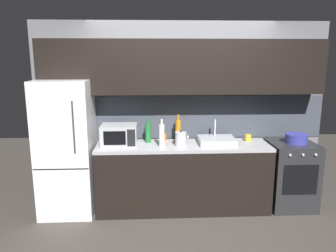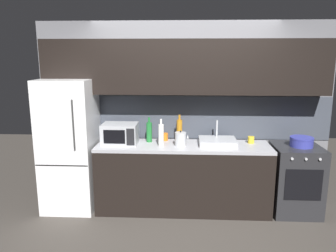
# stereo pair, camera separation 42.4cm
# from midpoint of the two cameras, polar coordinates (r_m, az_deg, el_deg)

# --- Properties ---
(ground_plane) EXTENTS (10.00, 10.00, 0.00)m
(ground_plane) POSITION_cam_midpoint_polar(r_m,az_deg,el_deg) (3.84, 0.53, -19.99)
(ground_plane) COLOR #3D3833
(back_wall) EXTENTS (4.01, 0.44, 2.50)m
(back_wall) POSITION_cam_midpoint_polar(r_m,az_deg,el_deg) (4.48, -0.34, 5.80)
(back_wall) COLOR slate
(back_wall) RESTS_ON ground
(counter_run) EXTENTS (2.27, 0.60, 0.90)m
(counter_run) POSITION_cam_midpoint_polar(r_m,az_deg,el_deg) (4.45, -0.15, -8.86)
(counter_run) COLOR black
(counter_run) RESTS_ON ground
(refrigerator) EXTENTS (0.68, 0.69, 1.75)m
(refrigerator) POSITION_cam_midpoint_polar(r_m,az_deg,el_deg) (4.51, -19.83, -3.61)
(refrigerator) COLOR white
(refrigerator) RESTS_ON ground
(oven_range) EXTENTS (0.60, 0.62, 0.90)m
(oven_range) POSITION_cam_midpoint_polar(r_m,az_deg,el_deg) (4.75, 18.13, -8.11)
(oven_range) COLOR #232326
(oven_range) RESTS_ON ground
(microwave) EXTENTS (0.46, 0.35, 0.27)m
(microwave) POSITION_cam_midpoint_polar(r_m,az_deg,el_deg) (4.33, -11.28, -1.55)
(microwave) COLOR #A8AAAF
(microwave) RESTS_ON counter_run
(sink_basin) EXTENTS (0.48, 0.38, 0.30)m
(sink_basin) POSITION_cam_midpoint_polar(r_m,az_deg,el_deg) (4.37, 5.71, -2.53)
(sink_basin) COLOR #ADAFB5
(sink_basin) RESTS_ON counter_run
(kettle) EXTENTS (0.18, 0.15, 0.20)m
(kettle) POSITION_cam_midpoint_polar(r_m,az_deg,el_deg) (4.24, -0.61, -2.26)
(kettle) COLOR #B7BABF
(kettle) RESTS_ON counter_run
(wine_bottle_green) EXTENTS (0.08, 0.08, 0.34)m
(wine_bottle_green) POSITION_cam_midpoint_polar(r_m,az_deg,el_deg) (4.40, -6.24, -1.12)
(wine_bottle_green) COLOR #1E6B2D
(wine_bottle_green) RESTS_ON counter_run
(wine_bottle_white) EXTENTS (0.07, 0.07, 0.36)m
(wine_bottle_white) POSITION_cam_midpoint_polar(r_m,az_deg,el_deg) (4.18, -4.01, -1.63)
(wine_bottle_white) COLOR silver
(wine_bottle_white) RESTS_ON counter_run
(wine_bottle_amber) EXTENTS (0.08, 0.08, 0.37)m
(wine_bottle_amber) POSITION_cam_midpoint_polar(r_m,az_deg,el_deg) (4.42, -0.97, -0.76)
(wine_bottle_amber) COLOR #B27019
(wine_bottle_amber) RESTS_ON counter_run
(mug_orange) EXTENTS (0.08, 0.08, 0.10)m
(mug_orange) POSITION_cam_midpoint_polar(r_m,az_deg,el_deg) (4.49, -3.49, -1.94)
(mug_orange) COLOR orange
(mug_orange) RESTS_ON counter_run
(mug_yellow) EXTENTS (0.08, 0.08, 0.09)m
(mug_yellow) POSITION_cam_midpoint_polar(r_m,az_deg,el_deg) (4.55, 11.18, -2.06)
(mug_yellow) COLOR gold
(mug_yellow) RESTS_ON counter_run
(cooking_pot) EXTENTS (0.29, 0.29, 0.12)m
(cooking_pot) POSITION_cam_midpoint_polar(r_m,az_deg,el_deg) (4.62, 19.02, -2.09)
(cooking_pot) COLOR #333899
(cooking_pot) RESTS_ON oven_range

